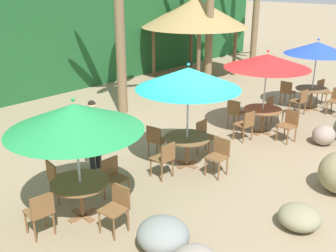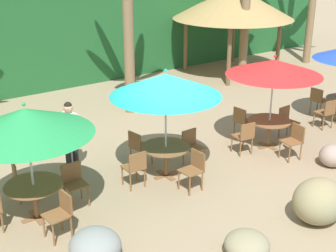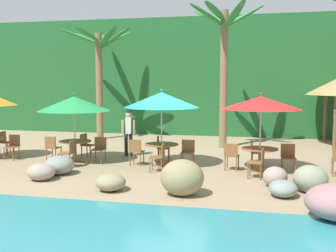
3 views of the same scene
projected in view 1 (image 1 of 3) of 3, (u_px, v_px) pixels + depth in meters
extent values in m
plane|color=#937F60|center=(197.00, 163.00, 9.95)|extent=(120.00, 120.00, 0.00)
cube|color=#937F60|center=(197.00, 162.00, 9.94)|extent=(18.00, 5.20, 0.01)
cube|color=#1E5628|center=(8.00, 15.00, 14.65)|extent=(28.00, 2.40, 6.00)
ellipsoid|color=gray|center=(324.00, 135.00, 10.93)|extent=(0.64, 0.61, 0.54)
ellipsoid|color=gray|center=(300.00, 217.00, 7.32)|extent=(0.78, 0.78, 0.44)
ellipsoid|color=gray|center=(163.00, 235.00, 6.71)|extent=(0.87, 0.91, 0.56)
cylinder|color=silver|center=(79.00, 167.00, 7.36)|extent=(0.04, 0.04, 2.12)
cone|color=#238E47|center=(74.00, 117.00, 7.03)|extent=(2.46, 2.46, 0.49)
sphere|color=#238E47|center=(73.00, 100.00, 6.91)|extent=(0.07, 0.07, 0.07)
cube|color=brown|center=(83.00, 215.00, 7.73)|extent=(0.60, 0.12, 0.03)
cube|color=brown|center=(83.00, 215.00, 7.73)|extent=(0.12, 0.60, 0.03)
cylinder|color=brown|center=(82.00, 199.00, 7.60)|extent=(0.09, 0.09, 0.71)
cylinder|color=brown|center=(80.00, 183.00, 7.48)|extent=(1.10, 1.10, 0.03)
cylinder|color=brown|center=(129.00, 190.00, 8.24)|extent=(0.04, 0.04, 0.45)
cylinder|color=brown|center=(115.00, 196.00, 8.00)|extent=(0.04, 0.04, 0.45)
cylinder|color=brown|center=(118.00, 184.00, 8.47)|extent=(0.04, 0.04, 0.45)
cylinder|color=brown|center=(104.00, 190.00, 8.23)|extent=(0.04, 0.04, 0.45)
cube|color=brown|center=(116.00, 179.00, 8.15)|extent=(0.42, 0.42, 0.03)
cube|color=brown|center=(109.00, 168.00, 8.21)|extent=(0.42, 0.04, 0.42)
cylinder|color=brown|center=(67.00, 183.00, 8.51)|extent=(0.04, 0.04, 0.45)
cylinder|color=brown|center=(75.00, 189.00, 8.25)|extent=(0.04, 0.04, 0.45)
cylinder|color=brown|center=(51.00, 188.00, 8.30)|extent=(0.04, 0.04, 0.45)
cylinder|color=brown|center=(58.00, 195.00, 8.04)|extent=(0.04, 0.04, 0.45)
cube|color=brown|center=(62.00, 178.00, 8.19)|extent=(0.48, 0.48, 0.03)
cube|color=brown|center=(51.00, 173.00, 8.01)|extent=(0.10, 0.42, 0.42)
cylinder|color=brown|center=(26.00, 223.00, 7.14)|extent=(0.04, 0.04, 0.45)
cylinder|color=brown|center=(45.00, 215.00, 7.36)|extent=(0.04, 0.04, 0.45)
cylinder|color=brown|center=(35.00, 232.00, 6.89)|extent=(0.04, 0.04, 0.45)
cylinder|color=brown|center=(54.00, 223.00, 7.11)|extent=(0.04, 0.04, 0.45)
cube|color=brown|center=(38.00, 211.00, 7.04)|extent=(0.46, 0.46, 0.03)
cube|color=brown|center=(42.00, 206.00, 6.83)|extent=(0.42, 0.07, 0.42)
cylinder|color=brown|center=(114.00, 230.00, 6.94)|extent=(0.04, 0.04, 0.45)
cylinder|color=brown|center=(100.00, 223.00, 7.14)|extent=(0.04, 0.04, 0.45)
cylinder|color=brown|center=(128.00, 220.00, 7.20)|extent=(0.04, 0.04, 0.45)
cylinder|color=brown|center=(114.00, 214.00, 7.40)|extent=(0.04, 0.04, 0.45)
cube|color=brown|center=(113.00, 210.00, 7.09)|extent=(0.46, 0.46, 0.03)
cube|color=brown|center=(121.00, 196.00, 7.16)|extent=(0.08, 0.42, 0.42)
cylinder|color=silver|center=(187.00, 121.00, 9.42)|extent=(0.04, 0.04, 2.27)
cone|color=teal|center=(188.00, 78.00, 9.05)|extent=(2.42, 2.42, 0.48)
sphere|color=teal|center=(189.00, 64.00, 8.94)|extent=(0.07, 0.07, 0.07)
cube|color=brown|center=(187.00, 164.00, 9.81)|extent=(0.60, 0.12, 0.03)
cube|color=brown|center=(187.00, 164.00, 9.81)|extent=(0.12, 0.60, 0.03)
cylinder|color=brown|center=(187.00, 151.00, 9.69)|extent=(0.09, 0.09, 0.71)
cylinder|color=brown|center=(187.00, 138.00, 9.56)|extent=(1.10, 1.10, 0.03)
cylinder|color=brown|center=(217.00, 146.00, 10.36)|extent=(0.04, 0.04, 0.45)
cylinder|color=brown|center=(209.00, 150.00, 10.10)|extent=(0.04, 0.04, 0.45)
cylinder|color=brown|center=(206.00, 142.00, 10.58)|extent=(0.04, 0.04, 0.45)
cylinder|color=brown|center=(198.00, 146.00, 10.32)|extent=(0.04, 0.04, 0.45)
cube|color=brown|center=(208.00, 137.00, 10.26)|extent=(0.44, 0.44, 0.03)
cube|color=brown|center=(201.00, 129.00, 10.31)|extent=(0.42, 0.05, 0.42)
cylinder|color=brown|center=(157.00, 145.00, 10.42)|extent=(0.04, 0.04, 0.45)
cylinder|color=brown|center=(168.00, 148.00, 10.23)|extent=(0.04, 0.04, 0.45)
cylinder|color=brown|center=(149.00, 149.00, 10.14)|extent=(0.04, 0.04, 0.45)
cylinder|color=brown|center=(160.00, 153.00, 9.95)|extent=(0.04, 0.04, 0.45)
cube|color=brown|center=(158.00, 140.00, 10.10)|extent=(0.48, 0.48, 0.03)
cube|color=brown|center=(154.00, 135.00, 9.88)|extent=(0.10, 0.42, 0.42)
cylinder|color=brown|center=(151.00, 168.00, 9.17)|extent=(0.04, 0.04, 0.45)
cylinder|color=brown|center=(162.00, 163.00, 9.41)|extent=(0.04, 0.04, 0.45)
cylinder|color=brown|center=(162.00, 173.00, 8.93)|extent=(0.04, 0.04, 0.45)
cylinder|color=brown|center=(173.00, 168.00, 9.17)|extent=(0.04, 0.04, 0.45)
cube|color=brown|center=(162.00, 158.00, 9.09)|extent=(0.43, 0.43, 0.03)
cube|color=brown|center=(168.00, 153.00, 8.89)|extent=(0.42, 0.05, 0.42)
cylinder|color=brown|center=(219.00, 172.00, 8.99)|extent=(0.04, 0.04, 0.45)
cylinder|color=brown|center=(205.00, 167.00, 9.21)|extent=(0.04, 0.04, 0.45)
cylinder|color=brown|center=(227.00, 166.00, 9.25)|extent=(0.04, 0.04, 0.45)
cylinder|color=brown|center=(214.00, 162.00, 9.46)|extent=(0.04, 0.04, 0.45)
cube|color=brown|center=(217.00, 157.00, 9.14)|extent=(0.44, 0.44, 0.03)
cube|color=brown|center=(222.00, 147.00, 9.22)|extent=(0.06, 0.42, 0.42)
cylinder|color=silver|center=(264.00, 96.00, 11.43)|extent=(0.04, 0.04, 2.23)
cone|color=red|center=(267.00, 61.00, 11.08)|extent=(2.39, 2.39, 0.39)
sphere|color=red|center=(268.00, 51.00, 10.98)|extent=(0.07, 0.07, 0.07)
cube|color=brown|center=(261.00, 132.00, 11.82)|extent=(0.60, 0.12, 0.03)
cube|color=brown|center=(261.00, 132.00, 11.82)|extent=(0.12, 0.60, 0.03)
cylinder|color=brown|center=(262.00, 121.00, 11.70)|extent=(0.09, 0.09, 0.71)
cylinder|color=brown|center=(263.00, 109.00, 11.57)|extent=(1.10, 1.10, 0.03)
cylinder|color=brown|center=(283.00, 118.00, 12.38)|extent=(0.04, 0.04, 0.45)
cylinder|color=brown|center=(277.00, 121.00, 12.12)|extent=(0.04, 0.04, 0.45)
cylinder|color=brown|center=(272.00, 116.00, 12.59)|extent=(0.04, 0.04, 0.45)
cylinder|color=brown|center=(267.00, 119.00, 12.34)|extent=(0.04, 0.04, 0.45)
cube|color=brown|center=(275.00, 111.00, 12.27)|extent=(0.44, 0.44, 0.03)
cube|color=brown|center=(270.00, 104.00, 12.32)|extent=(0.42, 0.06, 0.42)
cylinder|color=brown|center=(234.00, 117.00, 12.48)|extent=(0.04, 0.04, 0.45)
cylinder|color=brown|center=(244.00, 119.00, 12.27)|extent=(0.04, 0.04, 0.45)
cylinder|color=brown|center=(228.00, 120.00, 12.22)|extent=(0.04, 0.04, 0.45)
cylinder|color=brown|center=(238.00, 122.00, 12.01)|extent=(0.04, 0.04, 0.45)
cube|color=brown|center=(237.00, 112.00, 12.16)|extent=(0.45, 0.45, 0.03)
cube|color=brown|center=(234.00, 108.00, 11.95)|extent=(0.07, 0.42, 0.42)
cylinder|color=brown|center=(233.00, 132.00, 11.26)|extent=(0.04, 0.04, 0.45)
cylinder|color=brown|center=(242.00, 129.00, 11.47)|extent=(0.04, 0.04, 0.45)
cylinder|color=brown|center=(243.00, 136.00, 11.00)|extent=(0.04, 0.04, 0.45)
cylinder|color=brown|center=(252.00, 133.00, 11.21)|extent=(0.04, 0.04, 0.45)
cube|color=brown|center=(243.00, 124.00, 11.15)|extent=(0.47, 0.47, 0.03)
cube|color=brown|center=(249.00, 120.00, 10.94)|extent=(0.42, 0.09, 0.42)
cylinder|color=brown|center=(288.00, 137.00, 10.89)|extent=(0.04, 0.04, 0.45)
cylinder|color=brown|center=(277.00, 134.00, 11.15)|extent=(0.04, 0.04, 0.45)
cylinder|color=brown|center=(295.00, 134.00, 11.10)|extent=(0.04, 0.04, 0.45)
cylinder|color=brown|center=(285.00, 131.00, 11.36)|extent=(0.04, 0.04, 0.45)
cube|color=brown|center=(287.00, 126.00, 11.04)|extent=(0.48, 0.48, 0.03)
cube|color=brown|center=(292.00, 118.00, 11.09)|extent=(0.10, 0.42, 0.42)
cylinder|color=silver|center=(314.00, 78.00, 13.54)|extent=(0.04, 0.04, 2.21)
cone|color=blue|center=(318.00, 48.00, 13.19)|extent=(2.15, 2.15, 0.40)
sphere|color=blue|center=(319.00, 39.00, 13.09)|extent=(0.07, 0.07, 0.07)
cube|color=brown|center=(310.00, 109.00, 13.92)|extent=(0.60, 0.12, 0.03)
cube|color=brown|center=(310.00, 109.00, 13.92)|extent=(0.12, 0.60, 0.03)
cylinder|color=brown|center=(311.00, 99.00, 13.80)|extent=(0.09, 0.09, 0.71)
cylinder|color=brown|center=(312.00, 89.00, 13.67)|extent=(1.10, 1.10, 0.03)
cylinder|color=brown|center=(331.00, 99.00, 14.32)|extent=(0.04, 0.04, 0.45)
cylinder|color=brown|center=(326.00, 101.00, 14.11)|extent=(0.04, 0.04, 0.45)
cylinder|color=brown|center=(322.00, 96.00, 14.58)|extent=(0.04, 0.04, 0.45)
cylinder|color=brown|center=(317.00, 98.00, 14.37)|extent=(0.04, 0.04, 0.45)
cube|color=brown|center=(325.00, 92.00, 14.26)|extent=(0.48, 0.48, 0.03)
cube|color=brown|center=(321.00, 86.00, 14.34)|extent=(0.42, 0.09, 0.42)
cylinder|color=brown|center=(285.00, 96.00, 14.61)|extent=(0.04, 0.04, 0.45)
cylinder|color=brown|center=(294.00, 98.00, 14.39)|extent=(0.04, 0.04, 0.45)
cylinder|color=brown|center=(280.00, 98.00, 14.35)|extent=(0.04, 0.04, 0.45)
cylinder|color=brown|center=(290.00, 100.00, 14.14)|extent=(0.04, 0.04, 0.45)
cube|color=brown|center=(288.00, 92.00, 14.29)|extent=(0.44, 0.44, 0.03)
cube|color=brown|center=(286.00, 88.00, 14.08)|extent=(0.05, 0.42, 0.42)
cylinder|color=brown|center=(289.00, 108.00, 13.33)|extent=(0.04, 0.04, 0.45)
cylinder|color=brown|center=(295.00, 106.00, 13.56)|extent=(0.04, 0.04, 0.45)
cylinder|color=brown|center=(299.00, 110.00, 13.08)|extent=(0.04, 0.04, 0.45)
cylinder|color=brown|center=(305.00, 108.00, 13.31)|extent=(0.04, 0.04, 0.45)
cube|color=brown|center=(298.00, 101.00, 13.24)|extent=(0.46, 0.46, 0.03)
cube|color=brown|center=(304.00, 97.00, 13.03)|extent=(0.42, 0.07, 0.42)
cylinder|color=brown|center=(327.00, 108.00, 13.28)|extent=(0.04, 0.04, 0.45)
cylinder|color=brown|center=(332.00, 106.00, 13.51)|extent=(0.04, 0.04, 0.45)
cube|color=brown|center=(335.00, 101.00, 13.19)|extent=(0.44, 0.44, 0.03)
cylinder|color=brown|center=(120.00, 27.00, 12.64)|extent=(0.32, 0.32, 5.65)
cylinder|color=brown|center=(210.00, 9.00, 16.49)|extent=(0.32, 0.32, 6.09)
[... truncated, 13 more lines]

